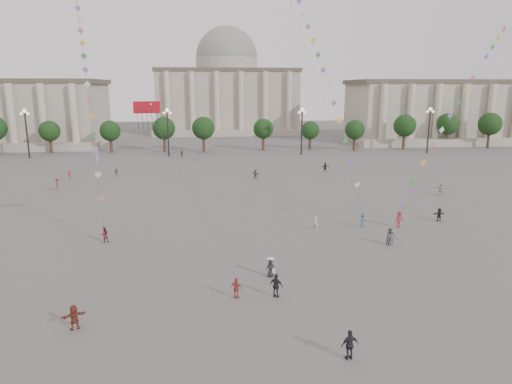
{
  "coord_description": "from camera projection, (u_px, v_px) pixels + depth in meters",
  "views": [
    {
      "loc": [
        -4.8,
        -32.51,
        15.01
      ],
      "look_at": [
        -0.73,
        12.0,
        4.77
      ],
      "focal_mm": 32.0,
      "sensor_mm": 36.0,
      "label": 1
    }
  ],
  "objects": [
    {
      "name": "person_crowd_3",
      "position": [
        439.0,
        215.0,
        52.47
      ],
      "size": [
        1.43,
        0.51,
        1.52
      ],
      "primitive_type": "imported",
      "rotation": [
        0.0,
        0.0,
        3.18
      ],
      "color": "black",
      "rests_on": "ground"
    },
    {
      "name": "kite_flyer_0",
      "position": [
        105.0,
        235.0,
        45.23
      ],
      "size": [
        0.92,
        0.82,
        1.56
      ],
      "primitive_type": "imported",
      "rotation": [
        0.0,
        0.0,
        3.49
      ],
      "color": "maroon",
      "rests_on": "ground"
    },
    {
      "name": "person_crowd_4",
      "position": [
        196.0,
        156.0,
        96.41
      ],
      "size": [
        1.24,
        1.61,
        1.7
      ],
      "primitive_type": "imported",
      "rotation": [
        0.0,
        0.0,
        4.17
      ],
      "color": "beige",
      "rests_on": "ground"
    },
    {
      "name": "lamp_post_mid_east",
      "position": [
        302.0,
        122.0,
        102.97
      ],
      "size": [
        2.0,
        0.9,
        10.65
      ],
      "color": "#262628",
      "rests_on": "ground"
    },
    {
      "name": "tourist_2",
      "position": [
        74.0,
        317.0,
        28.87
      ],
      "size": [
        1.59,
        1.12,
        1.65
      ],
      "primitive_type": "imported",
      "rotation": [
        0.0,
        0.0,
        3.6
      ],
      "color": "maroon",
      "rests_on": "ground"
    },
    {
      "name": "lamp_post_far_west",
      "position": [
        26.0,
        124.0,
        97.64
      ],
      "size": [
        2.0,
        0.9,
        10.65
      ],
      "color": "#262628",
      "rests_on": "ground"
    },
    {
      "name": "lamp_post_mid_west",
      "position": [
        168.0,
        123.0,
        100.31
      ],
      "size": [
        2.0,
        0.9,
        10.65
      ],
      "color": "#262628",
      "rests_on": "ground"
    },
    {
      "name": "tourist_0",
      "position": [
        237.0,
        288.0,
        33.15
      ],
      "size": [
        0.98,
        0.78,
        1.56
      ],
      "primitive_type": "imported",
      "rotation": [
        0.0,
        0.0,
        2.62
      ],
      "color": "#A03E2B",
      "rests_on": "ground"
    },
    {
      "name": "dragon_kite",
      "position": [
        148.0,
        117.0,
        38.22
      ],
      "size": [
        4.63,
        4.82,
        16.22
      ],
      "color": "red",
      "rests_on": "ground"
    },
    {
      "name": "person_crowd_6",
      "position": [
        393.0,
        237.0,
        44.31
      ],
      "size": [
        1.12,
        0.76,
        1.61
      ],
      "primitive_type": "imported",
      "rotation": [
        0.0,
        0.0,
        0.17
      ],
      "color": "#5C5D61",
      "rests_on": "ground"
    },
    {
      "name": "lamp_post_far_east",
      "position": [
        429.0,
        122.0,
        105.64
      ],
      "size": [
        2.0,
        0.9,
        10.65
      ],
      "color": "#262628",
      "rests_on": "ground"
    },
    {
      "name": "hall_east",
      "position": [
        492.0,
        111.0,
        131.26
      ],
      "size": [
        84.0,
        26.22,
        17.2
      ],
      "color": "#A79F8C",
      "rests_on": "ground"
    },
    {
      "name": "person_crowd_8",
      "position": [
        399.0,
        219.0,
        50.01
      ],
      "size": [
        1.37,
        1.06,
        1.86
      ],
      "primitive_type": "imported",
      "rotation": [
        0.0,
        0.0,
        0.35
      ],
      "color": "maroon",
      "rests_on": "ground"
    },
    {
      "name": "person_crowd_17",
      "position": [
        58.0,
        184.0,
        68.07
      ],
      "size": [
        1.0,
        1.39,
        1.93
      ],
      "primitive_type": "imported",
      "rotation": [
        0.0,
        0.0,
        1.82
      ],
      "color": "brown",
      "rests_on": "ground"
    },
    {
      "name": "kite_flyer_1",
      "position": [
        363.0,
        220.0,
        50.11
      ],
      "size": [
        1.09,
        1.14,
        1.56
      ],
      "primitive_type": "imported",
      "rotation": [
        0.0,
        0.0,
        0.86
      ],
      "color": "#335473",
      "rests_on": "ground"
    },
    {
      "name": "person_crowd_9",
      "position": [
        325.0,
        167.0,
        83.56
      ],
      "size": [
        1.55,
        0.61,
        1.63
      ],
      "primitive_type": "imported",
      "rotation": [
        0.0,
        0.0,
        0.08
      ],
      "color": "black",
      "rests_on": "ground"
    },
    {
      "name": "tourist_4",
      "position": [
        350.0,
        345.0,
        25.66
      ],
      "size": [
        1.11,
        0.65,
        1.78
      ],
      "primitive_type": "imported",
      "rotation": [
        0.0,
        0.0,
        3.35
      ],
      "color": "#222228",
      "rests_on": "ground"
    },
    {
      "name": "person_crowd_2",
      "position": [
        70.0,
        175.0,
        76.44
      ],
      "size": [
        1.04,
        1.12,
        1.51
      ],
      "primitive_type": "imported",
      "rotation": [
        0.0,
        0.0,
        0.92
      ],
      "color": "maroon",
      "rests_on": "ground"
    },
    {
      "name": "tree_row",
      "position": [
        234.0,
        129.0,
        109.84
      ],
      "size": [
        137.12,
        5.12,
        8.0
      ],
      "color": "#332619",
      "rests_on": "ground"
    },
    {
      "name": "tourist_1",
      "position": [
        276.0,
        286.0,
        33.29
      ],
      "size": [
        1.13,
        0.94,
        1.8
      ],
      "primitive_type": "imported",
      "rotation": [
        0.0,
        0.0,
        2.57
      ],
      "color": "black",
      "rests_on": "ground"
    },
    {
      "name": "person_crowd_13",
      "position": [
        315.0,
        223.0,
        49.21
      ],
      "size": [
        0.7,
        0.67,
        1.62
      ],
      "primitive_type": "imported",
      "rotation": [
        0.0,
        0.0,
        2.48
      ],
      "color": "beige",
      "rests_on": "ground"
    },
    {
      "name": "kite_train_east",
      "position": [
        500.0,
        38.0,
        62.59
      ],
      "size": [
        42.67,
        40.01,
        70.18
      ],
      "color": "#3F3F3F",
      "rests_on": "ground"
    },
    {
      "name": "hat_person",
      "position": [
        270.0,
        267.0,
        36.94
      ],
      "size": [
        0.78,
        0.6,
        1.69
      ],
      "color": "black",
      "rests_on": "ground"
    },
    {
      "name": "kite_train_west",
      "position": [
        78.0,
        14.0,
        58.71
      ],
      "size": [
        12.05,
        37.01,
        57.32
      ],
      "color": "#3F3F3F",
      "rests_on": "ground"
    },
    {
      "name": "kite_flyer_2",
      "position": [
        390.0,
        236.0,
        44.45
      ],
      "size": [
        1.05,
        1.0,
        1.71
      ],
      "primitive_type": "imported",
      "rotation": [
        0.0,
        0.0,
        0.6
      ],
      "color": "#58575B",
      "rests_on": "ground"
    },
    {
      "name": "ground",
      "position": [
        279.0,
        286.0,
        35.33
      ],
      "size": [
        360.0,
        360.0,
        0.0
      ],
      "primitive_type": "plane",
      "color": "#5E5B58",
      "rests_on": "ground"
    },
    {
      "name": "person_crowd_0",
      "position": [
        182.0,
        154.0,
        100.08
      ],
      "size": [
        1.05,
        0.93,
        1.7
      ],
      "primitive_type": "imported",
      "rotation": [
        0.0,
        0.0,
        0.65
      ],
      "color": "#395381",
      "rests_on": "ground"
    },
    {
      "name": "hall_central",
      "position": [
        227.0,
        90.0,
        157.59
      ],
      "size": [
        48.3,
        34.3,
        35.5
      ],
      "color": "#A79F8C",
      "rests_on": "ground"
    },
    {
      "name": "person_crowd_16",
      "position": [
        116.0,
        172.0,
        78.9
      ],
      "size": [
        0.94,
        0.7,
        1.48
      ],
      "primitive_type": "imported",
      "rotation": [
        0.0,
        0.0,
        0.44
      ],
      "color": "slate",
      "rests_on": "ground"
    },
    {
      "name": "person_crowd_12",
      "position": [
        255.0,
        174.0,
        76.53
      ],
      "size": [
        1.52,
        1.24,
        1.63
      ],
      "primitive_type": "imported",
      "rotation": [
        0.0,
        0.0,
        2.55
      ],
      "color": "#58575C",
      "rests_on": "ground"
    },
    {
      "name": "person_crowd_7",
      "position": [
        441.0,
        189.0,
        65.09
      ],
      "size": [
        1.74,
        1.26,
        1.82
      ],
      "primitive_type": "imported",
      "rotation": [
        0.0,
        0.0,
        2.66
      ],
      "color": "#B9B9B4",
      "rests_on": "ground"
    },
    {
      "name": "person_crowd_10",
      "position": [
        97.0,
        159.0,
        92.27
      ],
      "size": [
        0.56,
        0.74,
        1.82
      ],
      "primitive_type": "imported",
      "rotation": [
        0.0,
        0.0,
        1.77
      ],
      "color": "silver",
      "rests_on": "ground"
    }
  ]
}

